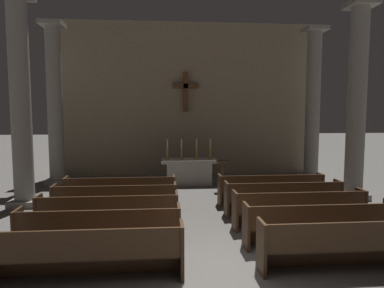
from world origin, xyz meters
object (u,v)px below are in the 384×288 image
at_px(pew_right_row_3, 299,209).
at_px(candlestick_inner_left, 181,153).
at_px(column_right_third, 313,107).
at_px(pew_left_row_3, 109,214).
at_px(pew_left_row_1, 88,253).
at_px(column_left_second, 21,105).
at_px(column_right_second, 357,105).
at_px(pew_right_row_5, 271,189).
at_px(altar, 189,171).
at_px(lectern, 222,176).
at_px(column_left_third, 55,107).
at_px(candlestick_inner_right, 197,153).
at_px(pew_left_row_4, 115,202).
at_px(pew_right_row_1, 348,244).
at_px(pew_right_row_4, 283,198).
at_px(candlestick_outer_left, 167,153).
at_px(candlestick_outer_right, 210,152).
at_px(pew_right_row_2, 320,224).
at_px(pew_left_row_2, 100,230).
at_px(pew_left_row_5, 120,192).

distance_m(pew_right_row_3, candlestick_inner_left, 6.07).
xyz_separation_m(pew_right_row_3, column_right_third, (2.94, 5.99, 2.60)).
bearing_deg(pew_left_row_3, pew_left_row_1, -90.00).
relative_size(column_left_second, column_right_second, 1.00).
relative_size(pew_right_row_5, altar, 1.48).
distance_m(column_right_second, lectern, 5.06).
height_order(pew_left_row_1, column_left_third, column_left_third).
bearing_deg(pew_right_row_3, candlestick_inner_right, 110.20).
bearing_deg(pew_right_row_5, pew_left_row_4, -166.26).
xyz_separation_m(pew_right_row_1, column_left_second, (-7.54, 4.96, 2.60)).
relative_size(pew_right_row_3, column_right_third, 0.51).
bearing_deg(pew_right_row_4, pew_right_row_5, 90.00).
bearing_deg(pew_right_row_1, pew_right_row_3, 90.00).
distance_m(candlestick_outer_left, candlestick_inner_left, 0.55).
bearing_deg(pew_left_row_3, pew_left_row_4, 90.00).
height_order(pew_right_row_4, column_right_third, column_right_third).
bearing_deg(altar, lectern, -46.63).
xyz_separation_m(pew_left_row_3, candlestick_inner_left, (2.00, 5.43, 0.79)).
xyz_separation_m(pew_right_row_4, column_right_third, (2.94, 4.86, 2.60)).
distance_m(column_right_second, candlestick_outer_left, 6.91).
height_order(column_right_second, candlestick_outer_right, column_right_second).
bearing_deg(pew_left_row_1, column_left_third, 109.68).
bearing_deg(column_left_second, candlestick_outer_right, 24.06).
xyz_separation_m(pew_right_row_2, pew_right_row_3, (0.00, 1.12, 0.00)).
xyz_separation_m(pew_left_row_2, altar, (2.30, 6.55, 0.06)).
relative_size(pew_right_row_4, column_right_third, 0.51).
bearing_deg(candlestick_inner_left, pew_left_row_4, -114.89).
bearing_deg(candlestick_inner_right, candlestick_outer_left, 180.00).
bearing_deg(candlestick_inner_left, pew_right_row_4, -58.90).
relative_size(candlestick_outer_left, candlestick_inner_left, 1.00).
relative_size(pew_left_row_5, lectern, 2.82).
bearing_deg(candlestick_inner_left, pew_left_row_5, -122.11).
distance_m(pew_left_row_3, candlestick_inner_right, 6.07).
xyz_separation_m(pew_right_row_2, pew_right_row_5, (0.00, 3.37, 0.00)).
relative_size(pew_right_row_2, pew_right_row_5, 1.00).
bearing_deg(pew_left_row_4, pew_left_row_1, -90.00).
bearing_deg(column_right_second, pew_left_row_4, -168.12).
bearing_deg(candlestick_outer_left, pew_right_row_4, -53.84).
bearing_deg(pew_right_row_1, candlestick_inner_right, 104.59).
bearing_deg(pew_right_row_1, column_right_third, 70.32).
distance_m(pew_right_row_2, column_left_third, 10.68).
bearing_deg(pew_left_row_5, pew_left_row_1, -90.00).
xyz_separation_m(pew_left_row_2, pew_left_row_3, (0.00, 1.12, 0.00)).
bearing_deg(column_right_second, pew_right_row_4, -151.69).
height_order(pew_left_row_4, pew_right_row_5, same).
bearing_deg(candlestick_outer_right, pew_left_row_2, -115.66).
bearing_deg(column_right_second, pew_right_row_5, -171.07).
bearing_deg(pew_right_row_1, lectern, 100.19).
bearing_deg(altar, pew_right_row_4, -61.92).
height_order(pew_left_row_4, candlestick_inner_right, candlestick_inner_right).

